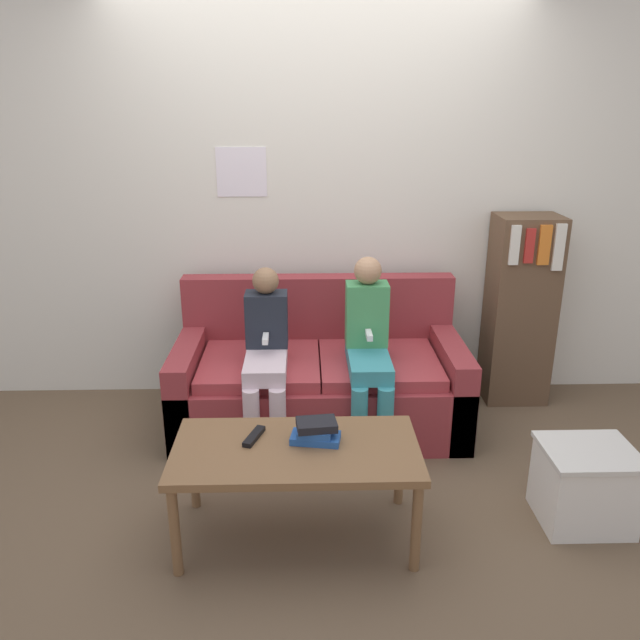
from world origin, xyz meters
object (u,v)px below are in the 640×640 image
at_px(couch, 319,380).
at_px(coffee_table, 296,457).
at_px(tv_remote, 254,436).
at_px(storage_box, 585,485).
at_px(person_right, 368,345).
at_px(bookshelf, 520,310).
at_px(person_left, 266,351).

bearing_deg(couch, coffee_table, -96.81).
relative_size(tv_remote, storage_box, 0.41).
bearing_deg(couch, person_right, -36.71).
bearing_deg(coffee_table, storage_box, 3.20).
distance_m(coffee_table, tv_remote, 0.21).
bearing_deg(tv_remote, person_right, 73.26).
relative_size(couch, tv_remote, 9.81).
bearing_deg(coffee_table, couch, 83.19).
relative_size(coffee_table, bookshelf, 0.88).
height_order(person_left, tv_remote, person_left).
xyz_separation_m(person_right, tv_remote, (-0.59, -0.81, -0.11)).
bearing_deg(coffee_table, tv_remote, 157.42).
xyz_separation_m(person_left, storage_box, (1.52, -0.80, -0.36)).
distance_m(couch, coffee_table, 1.10).
xyz_separation_m(coffee_table, storage_box, (1.34, 0.08, -0.22)).
bearing_deg(storage_box, person_left, 152.20).
height_order(coffee_table, tv_remote, tv_remote).
bearing_deg(storage_box, coffee_table, -176.80).
bearing_deg(person_right, bookshelf, 26.06).
bearing_deg(person_left, coffee_table, -78.67).
bearing_deg(storage_box, couch, 140.16).
height_order(person_right, bookshelf, bookshelf).
xyz_separation_m(tv_remote, storage_box, (1.53, -0.00, -0.28)).
distance_m(person_right, bookshelf, 1.14).
bearing_deg(person_right, coffee_table, -114.39).
height_order(person_left, storage_box, person_left).
relative_size(tv_remote, bookshelf, 0.14).
relative_size(couch, bookshelf, 1.39).
bearing_deg(person_left, tv_remote, -90.89).
relative_size(person_right, tv_remote, 6.10).
height_order(person_right, storage_box, person_right).
height_order(person_right, tv_remote, person_right).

